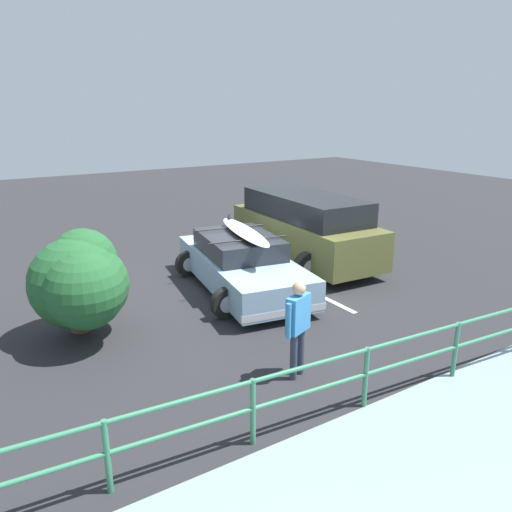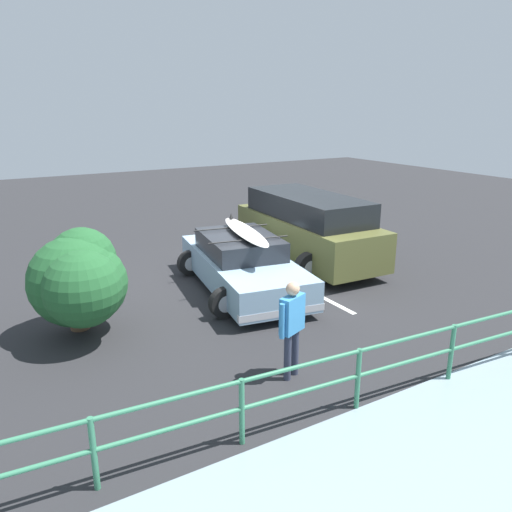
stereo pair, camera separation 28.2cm
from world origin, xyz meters
name	(u,v)px [view 1 (the left image)]	position (x,y,z in m)	size (l,w,h in m)	color
ground_plane	(241,283)	(0.00, 0.00, -0.01)	(44.00, 44.00, 0.02)	#28282B
parking_stripe	(287,279)	(-1.05, 0.38, 0.00)	(4.86, 0.12, 0.00)	silver
sedan_car	(241,264)	(0.20, 0.35, 0.60)	(2.83, 4.72, 1.52)	#8CADC6
suv_car	(304,227)	(-2.31, -0.61, 0.95)	(2.70, 5.08, 1.83)	brown
person_bystander	(298,321)	(1.44, 4.16, 0.94)	(0.57, 0.33, 1.57)	#33384C
railing_fence	(366,367)	(1.12, 5.32, 0.61)	(10.59, 0.88, 0.91)	#387F5B
bush_near_left	(82,282)	(3.86, 0.98, 1.05)	(1.76, 2.08, 1.94)	brown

